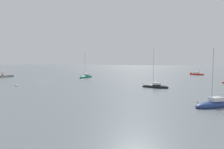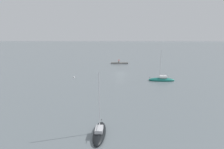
{
  "view_description": "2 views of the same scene",
  "coord_description": "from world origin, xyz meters",
  "px_view_note": "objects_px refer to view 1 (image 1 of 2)",
  "views": [
    {
      "loc": [
        44.89,
        45.28,
        5.94
      ],
      "look_at": [
        -6.26,
        21.74,
        1.92
      ],
      "focal_mm": 29.2,
      "sensor_mm": 36.0,
      "label": 1
    },
    {
      "loc": [
        1.24,
        58.64,
        13.66
      ],
      "look_at": [
        2.5,
        13.33,
        2.92
      ],
      "focal_mm": 28.04,
      "sensor_mm": 36.0,
      "label": 2
    }
  ],
  "objects_px": {
    "sailboat_navy_near": "(214,104)",
    "sailboat_black_mid": "(155,86)",
    "person_seated_brown_left": "(3,75)",
    "sailboat_teal_far": "(86,77)",
    "motorboat_red_near": "(196,74)",
    "umbrella_open_red": "(2,73)",
    "mooring_buoy_mid": "(16,86)",
    "mooring_buoy_near": "(223,83)"
  },
  "relations": [
    {
      "from": "sailboat_navy_near",
      "to": "sailboat_black_mid",
      "type": "relative_size",
      "value": 0.88
    },
    {
      "from": "person_seated_brown_left",
      "to": "sailboat_navy_near",
      "type": "bearing_deg",
      "value": 77.32
    },
    {
      "from": "sailboat_navy_near",
      "to": "umbrella_open_red",
      "type": "bearing_deg",
      "value": 31.38
    },
    {
      "from": "person_seated_brown_left",
      "to": "sailboat_navy_near",
      "type": "relative_size",
      "value": 0.09
    },
    {
      "from": "sailboat_teal_far",
      "to": "motorboat_red_near",
      "type": "xyz_separation_m",
      "value": [
        -32.27,
        36.74,
        -0.04
      ]
    },
    {
      "from": "sailboat_teal_far",
      "to": "sailboat_navy_near",
      "type": "bearing_deg",
      "value": 145.13
    },
    {
      "from": "motorboat_red_near",
      "to": "mooring_buoy_mid",
      "type": "distance_m",
      "value": 71.08
    },
    {
      "from": "sailboat_navy_near",
      "to": "mooring_buoy_near",
      "type": "bearing_deg",
      "value": -52.68
    },
    {
      "from": "sailboat_navy_near",
      "to": "mooring_buoy_mid",
      "type": "height_order",
      "value": "sailboat_navy_near"
    },
    {
      "from": "sailboat_teal_far",
      "to": "motorboat_red_near",
      "type": "bearing_deg",
      "value": -136.27
    },
    {
      "from": "sailboat_black_mid",
      "to": "mooring_buoy_near",
      "type": "height_order",
      "value": "sailboat_black_mid"
    },
    {
      "from": "umbrella_open_red",
      "to": "mooring_buoy_mid",
      "type": "relative_size",
      "value": 2.17
    },
    {
      "from": "mooring_buoy_mid",
      "to": "sailboat_black_mid",
      "type": "bearing_deg",
      "value": 109.53
    },
    {
      "from": "person_seated_brown_left",
      "to": "sailboat_navy_near",
      "type": "distance_m",
      "value": 70.33
    },
    {
      "from": "person_seated_brown_left",
      "to": "sailboat_teal_far",
      "type": "height_order",
      "value": "sailboat_teal_far"
    },
    {
      "from": "sailboat_navy_near",
      "to": "sailboat_teal_far",
      "type": "xyz_separation_m",
      "value": [
        -29.77,
        -39.07,
        0.07
      ]
    },
    {
      "from": "umbrella_open_red",
      "to": "motorboat_red_near",
      "type": "distance_m",
      "value": 79.55
    },
    {
      "from": "sailboat_navy_near",
      "to": "mooring_buoy_mid",
      "type": "bearing_deg",
      "value": 41.58
    },
    {
      "from": "sailboat_black_mid",
      "to": "mooring_buoy_mid",
      "type": "distance_m",
      "value": 33.36
    },
    {
      "from": "sailboat_navy_near",
      "to": "motorboat_red_near",
      "type": "relative_size",
      "value": 1.4
    },
    {
      "from": "sailboat_black_mid",
      "to": "motorboat_red_near",
      "type": "relative_size",
      "value": 1.59
    },
    {
      "from": "sailboat_black_mid",
      "to": "sailboat_navy_near",
      "type": "bearing_deg",
      "value": -142.44
    },
    {
      "from": "umbrella_open_red",
      "to": "sailboat_navy_near",
      "type": "relative_size",
      "value": 0.16
    },
    {
      "from": "sailboat_navy_near",
      "to": "mooring_buoy_near",
      "type": "relative_size",
      "value": 12.98
    },
    {
      "from": "umbrella_open_red",
      "to": "sailboat_black_mid",
      "type": "relative_size",
      "value": 0.14
    },
    {
      "from": "umbrella_open_red",
      "to": "mooring_buoy_mid",
      "type": "height_order",
      "value": "umbrella_open_red"
    },
    {
      "from": "sailboat_teal_far",
      "to": "person_seated_brown_left",
      "type": "bearing_deg",
      "value": 25.35
    },
    {
      "from": "sailboat_navy_near",
      "to": "sailboat_teal_far",
      "type": "height_order",
      "value": "sailboat_teal_far"
    },
    {
      "from": "person_seated_brown_left",
      "to": "umbrella_open_red",
      "type": "distance_m",
      "value": 0.85
    },
    {
      "from": "umbrella_open_red",
      "to": "mooring_buoy_mid",
      "type": "bearing_deg",
      "value": 61.18
    },
    {
      "from": "person_seated_brown_left",
      "to": "mooring_buoy_mid",
      "type": "relative_size",
      "value": 1.26
    },
    {
      "from": "motorboat_red_near",
      "to": "mooring_buoy_mid",
      "type": "bearing_deg",
      "value": 175.48
    },
    {
      "from": "umbrella_open_red",
      "to": "motorboat_red_near",
      "type": "height_order",
      "value": "motorboat_red_near"
    },
    {
      "from": "person_seated_brown_left",
      "to": "umbrella_open_red",
      "type": "height_order",
      "value": "umbrella_open_red"
    },
    {
      "from": "sailboat_navy_near",
      "to": "person_seated_brown_left",
      "type": "bearing_deg",
      "value": 31.37
    },
    {
      "from": "sailboat_black_mid",
      "to": "person_seated_brown_left",
      "type": "bearing_deg",
      "value": 87.67
    },
    {
      "from": "sailboat_navy_near",
      "to": "mooring_buoy_mid",
      "type": "distance_m",
      "value": 42.14
    },
    {
      "from": "person_seated_brown_left",
      "to": "sailboat_black_mid",
      "type": "height_order",
      "value": "sailboat_black_mid"
    },
    {
      "from": "person_seated_brown_left",
      "to": "motorboat_red_near",
      "type": "bearing_deg",
      "value": 125.82
    },
    {
      "from": "mooring_buoy_mid",
      "to": "person_seated_brown_left",
      "type": "bearing_deg",
      "value": -118.9
    },
    {
      "from": "person_seated_brown_left",
      "to": "mooring_buoy_mid",
      "type": "height_order",
      "value": "person_seated_brown_left"
    },
    {
      "from": "sailboat_navy_near",
      "to": "sailboat_teal_far",
      "type": "relative_size",
      "value": 0.84
    }
  ]
}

